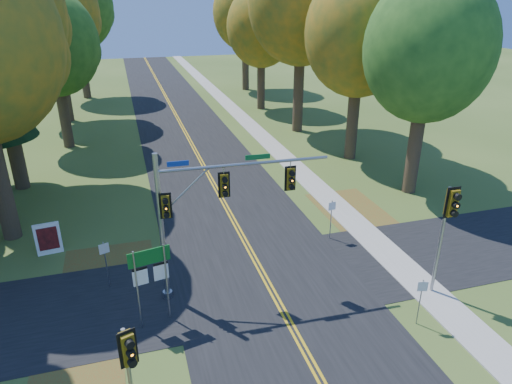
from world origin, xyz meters
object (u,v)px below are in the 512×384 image
object	(u,v)px
east_signal_pole	(449,215)
info_kiosk	(48,239)
route_sign_cluster	(151,271)
traffic_mast	(204,205)

from	to	relation	value
east_signal_pole	info_kiosk	distance (m)	17.66
east_signal_pole	info_kiosk	world-z (taller)	east_signal_pole
route_sign_cluster	info_kiosk	distance (m)	7.95
traffic_mast	east_signal_pole	size ratio (longest dim) A/B	1.41
traffic_mast	route_sign_cluster	world-z (taller)	traffic_mast
info_kiosk	traffic_mast	bearing A→B (deg)	-44.68
east_signal_pole	route_sign_cluster	distance (m)	11.33
traffic_mast	info_kiosk	bearing A→B (deg)	144.59
east_signal_pole	traffic_mast	bearing A→B (deg)	163.93
traffic_mast	route_sign_cluster	distance (m)	3.15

